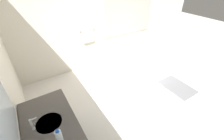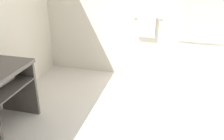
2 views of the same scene
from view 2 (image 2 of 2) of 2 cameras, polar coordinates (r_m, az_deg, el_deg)
wall_back_with_blinds at (r=4.45m, az=12.68°, el=14.40°), size 7.40×0.13×2.70m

